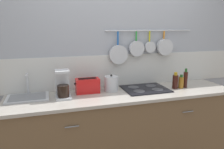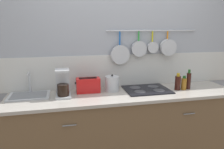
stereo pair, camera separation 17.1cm
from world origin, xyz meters
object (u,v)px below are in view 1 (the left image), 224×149
(kettle, at_px, (111,84))
(bottle_dish_soap, at_px, (175,81))
(coffee_maker, at_px, (63,86))
(bottle_hot_sauce, at_px, (181,82))
(toaster, at_px, (88,86))
(bottle_vinegar, at_px, (185,79))

(kettle, relative_size, bottle_dish_soap, 0.98)
(coffee_maker, xyz_separation_m, bottle_hot_sauce, (1.47, -0.07, -0.05))
(coffee_maker, relative_size, bottle_hot_sauce, 1.77)
(toaster, distance_m, bottle_hot_sauce, 1.19)
(coffee_maker, bearing_deg, bottle_hot_sauce, -2.56)
(toaster, bearing_deg, bottle_vinegar, -6.07)
(kettle, bearing_deg, bottle_dish_soap, -10.10)
(toaster, distance_m, bottle_vinegar, 1.26)
(bottle_dish_soap, distance_m, bottle_hot_sauce, 0.08)
(kettle, distance_m, bottle_hot_sauce, 0.90)
(coffee_maker, height_order, kettle, coffee_maker)
(toaster, xyz_separation_m, bottle_dish_soap, (1.10, -0.14, 0.00))
(coffee_maker, bearing_deg, toaster, 15.53)
(kettle, bearing_deg, bottle_vinegar, -7.94)
(kettle, bearing_deg, bottle_hot_sauce, -9.48)
(toaster, relative_size, bottle_dish_soap, 1.40)
(coffee_maker, distance_m, toaster, 0.31)
(toaster, relative_size, bottle_hot_sauce, 1.68)
(toaster, bearing_deg, coffee_maker, -164.47)
(coffee_maker, bearing_deg, bottle_dish_soap, -2.52)
(toaster, distance_m, kettle, 0.29)
(coffee_maker, xyz_separation_m, toaster, (0.29, 0.08, -0.04))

